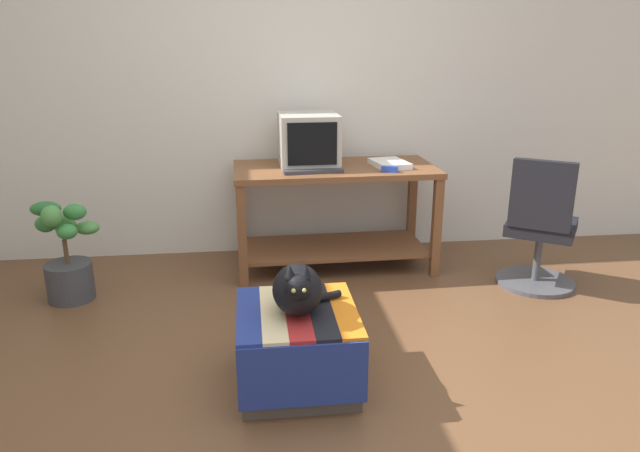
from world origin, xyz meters
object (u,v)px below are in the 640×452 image
ottoman_with_blanket (297,347)px  tv_monitor (308,141)px  keyboard (312,170)px  stapler (390,169)px  desk (335,199)px  office_chair (540,232)px  cat (298,289)px  potted_plant (67,259)px  book (390,164)px

ottoman_with_blanket → tv_monitor: bearing=82.0°
tv_monitor → keyboard: tv_monitor is taller
keyboard → stapler: stapler is taller
keyboard → ottoman_with_blanket: size_ratio=0.66×
desk → office_chair: office_chair is taller
cat → stapler: size_ratio=3.17×
cat → office_chair: 1.95m
desk → office_chair: 1.41m
desk → cat: bearing=-105.5°
tv_monitor → potted_plant: size_ratio=0.68×
desk → cat: 1.59m
keyboard → ottoman_with_blanket: (-0.23, -1.37, -0.56)m
ottoman_with_blanket → potted_plant: 1.79m
keyboard → potted_plant: size_ratio=0.62×
cat → tv_monitor: bearing=84.9°
ottoman_with_blanket → office_chair: 1.95m
ottoman_with_blanket → cat: 0.31m
book → ottoman_with_blanket: 1.77m
ottoman_with_blanket → book: bearing=62.1°
stapler → keyboard: bearing=104.0°
book → office_chair: 1.10m
tv_monitor → stapler: 0.61m
office_chair → stapler: 1.07m
tv_monitor → stapler: tv_monitor is taller
cat → potted_plant: size_ratio=0.54×
office_chair → potted_plant: bearing=30.7°
desk → potted_plant: 1.82m
potted_plant → keyboard: bearing=7.7°
ottoman_with_blanket → cat: cat is taller
desk → tv_monitor: bearing=163.7°
keyboard → tv_monitor: bearing=87.0°
potted_plant → office_chair: bearing=-3.6°
book → ottoman_with_blanket: size_ratio=0.49×
cat → desk: bearing=78.2°
desk → office_chair: bearing=-24.6°
potted_plant → book: bearing=8.6°
book → potted_plant: book is taller
potted_plant → office_chair: office_chair is taller
keyboard → cat: (-0.22, -1.39, -0.25)m
stapler → potted_plant: bearing=115.5°
book → potted_plant: bearing=179.1°
desk → book: 0.46m
desk → ottoman_with_blanket: desk is taller
tv_monitor → office_chair: tv_monitor is taller
ottoman_with_blanket → office_chair: office_chair is taller
desk → cat: desk is taller
keyboard → office_chair: bearing=-19.8°
keyboard → stapler: 0.52m
tv_monitor → ottoman_with_blanket: tv_monitor is taller
tv_monitor → book: size_ratio=1.46×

